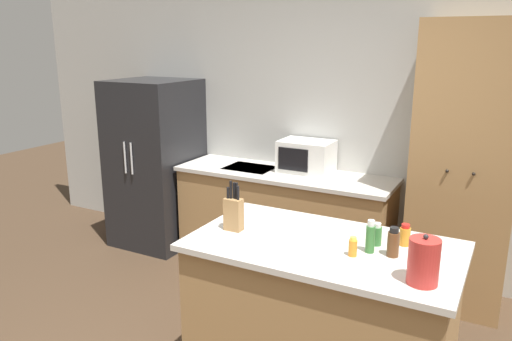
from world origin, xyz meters
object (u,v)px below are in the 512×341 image
pantry_cabinet (464,170)px  knife_block (234,213)px  microwave (306,156)px  fire_extinguisher (118,211)px  kettle (424,261)px  spice_bottle_green_herb (377,235)px  spice_bottle_short_red (353,247)px  refrigerator (156,163)px  spice_bottle_amber_oil (370,237)px  spice_bottle_pale_salt (405,235)px  spice_bottle_tall_dark (393,243)px

pantry_cabinet → knife_block: (-1.09, -1.55, -0.04)m
knife_block → pantry_cabinet: bearing=54.9°
microwave → fire_extinguisher: bearing=-176.6°
microwave → kettle: (1.32, -1.80, 0.02)m
pantry_cabinet → spice_bottle_green_herb: 1.40m
microwave → fire_extinguisher: size_ratio=0.98×
pantry_cabinet → spice_bottle_short_red: pantry_cabinet is taller
spice_bottle_short_red → refrigerator: bearing=149.6°
knife_block → microwave: bearing=97.7°
pantry_cabinet → kettle: (0.02, -1.71, -0.04)m
pantry_cabinet → spice_bottle_short_red: bearing=-102.8°
refrigerator → pantry_cabinet: bearing=2.1°
pantry_cabinet → fire_extinguisher: 3.58m
spice_bottle_amber_oil → kettle: 0.39m
spice_bottle_pale_salt → kettle: bearing=-67.9°
spice_bottle_green_herb → kettle: 0.46m
knife_block → spice_bottle_green_herb: (0.80, 0.18, -0.05)m
refrigerator → pantry_cabinet: (2.86, 0.10, 0.26)m
knife_block → spice_bottle_pale_salt: (0.94, 0.25, -0.05)m
knife_block → fire_extinguisher: size_ratio=0.64×
microwave → spice_bottle_pale_salt: 1.80m
spice_bottle_short_red → spice_bottle_amber_oil: bearing=53.5°
spice_bottle_pale_salt → kettle: kettle is taller
refrigerator → microwave: size_ratio=3.61×
refrigerator → fire_extinguisher: refrigerator is taller
spice_bottle_short_red → kettle: 0.40m
refrigerator → knife_block: (1.77, -1.44, 0.22)m
spice_bottle_green_herb → kettle: bearing=-48.4°
refrigerator → kettle: size_ratio=6.84×
microwave → spice_bottle_tall_dark: bearing=-54.0°
refrigerator → spice_bottle_pale_salt: refrigerator is taller
spice_bottle_tall_dark → spice_bottle_green_herb: 0.16m
spice_bottle_pale_salt → microwave: bearing=129.8°
spice_bottle_tall_dark → kettle: 0.31m
microwave → spice_bottle_tall_dark: 1.93m
pantry_cabinet → fire_extinguisher: (-3.47, -0.05, -0.88)m
spice_bottle_amber_oil → kettle: bearing=-36.8°
refrigerator → microwave: 1.57m
spice_bottle_tall_dark → kettle: kettle is taller
spice_bottle_green_herb → pantry_cabinet: bearing=78.1°
knife_block → fire_extinguisher: bearing=147.8°
spice_bottle_tall_dark → microwave: bearing=126.0°
fire_extinguisher → spice_bottle_amber_oil: bearing=-24.4°
knife_block → spice_bottle_green_herb: 0.82m
spice_bottle_tall_dark → spice_bottle_pale_salt: (0.02, 0.17, -0.02)m
microwave → spice_bottle_tall_dark: size_ratio=2.90×
pantry_cabinet → microwave: 1.31m
pantry_cabinet → spice_bottle_tall_dark: pantry_cabinet is taller
knife_block → kettle: (1.10, -0.17, 0.00)m
spice_bottle_short_red → fire_extinguisher: spice_bottle_short_red is taller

